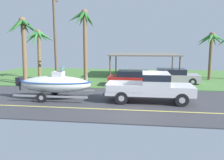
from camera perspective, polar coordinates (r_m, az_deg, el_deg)
name	(u,v)px	position (r m, az deg, el deg)	size (l,w,h in m)	color
ground	(137,81)	(22.56, 6.33, -0.19)	(36.00, 22.00, 0.11)	#38383D
pickup_truck_towing	(155,86)	(14.35, 10.92, -1.46)	(5.67, 2.05, 1.89)	silver
boat_on_trailer	(55,84)	(15.44, -14.41, -0.99)	(6.09, 2.38, 2.19)	gray
parked_sedan_near	(135,79)	(19.46, 5.88, 0.34)	(4.68, 1.84, 1.38)	#B21E19
parked_sedan_far	(173,76)	(21.55, 15.31, 0.93)	(4.62, 1.86, 1.38)	#99999E
carport_awning	(144,55)	(25.19, 8.24, 6.40)	(7.44, 5.82, 2.56)	#4C4238
palm_tree_near_left	(211,44)	(24.74, 24.07, 8.50)	(2.82, 3.01, 4.85)	brown
palm_tree_near_right	(84,28)	(20.05, -7.17, 13.12)	(2.50, 3.16, 6.64)	brown
palm_tree_far_left	(39,41)	(24.55, -18.25, 9.55)	(3.33, 3.37, 5.16)	brown
palm_tree_far_right	(23,33)	(21.58, -21.82, 11.05)	(2.94, 3.25, 6.02)	brown
utility_pole	(55,39)	(19.94, -14.36, 10.25)	(0.24, 1.80, 7.93)	brown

